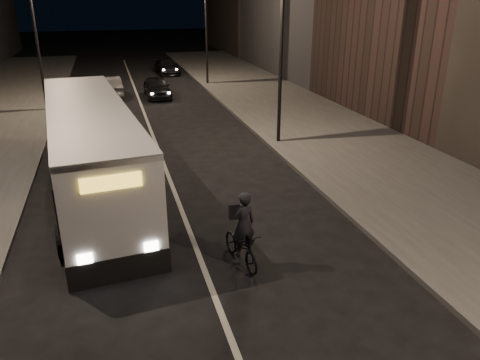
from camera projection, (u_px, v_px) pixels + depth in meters
ground at (226, 325)px, 10.11m from camera, size 180.00×180.00×0.00m
sidewalk_right at (317, 127)px, 24.74m from camera, size 7.00×70.00×0.16m
streetlight_right_mid at (276, 26)px, 20.19m from camera, size 1.20×0.44×8.12m
streetlight_right_far at (202, 12)px, 34.48m from camera, size 1.20×0.44×8.12m
streetlight_left_far at (38, 18)px, 26.43m from camera, size 1.20×0.44×8.12m
city_bus at (91, 147)px, 16.11m from camera, size 3.76×12.08×3.21m
cyclist_on_bicycle at (242, 240)px, 12.16m from camera, size 0.96×1.92×2.12m
car_near at (157, 87)px, 32.01m from camera, size 1.68×4.07×1.38m
car_mid at (109, 87)px, 32.11m from camera, size 1.82×4.39×1.41m
car_far at (167, 66)px, 41.44m from camera, size 2.06×4.47×1.27m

